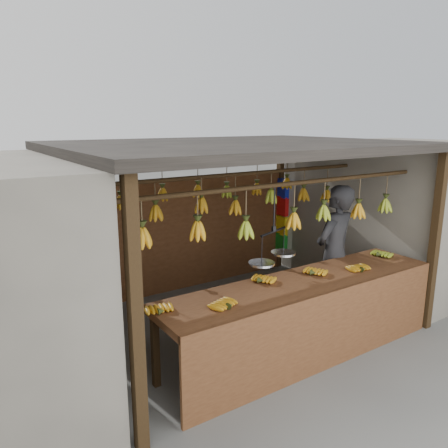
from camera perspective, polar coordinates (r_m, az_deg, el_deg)
ground at (r=6.07m, az=1.60°, el=-12.60°), size 80.00×80.00×0.00m
stall at (r=5.77m, az=-0.16°, el=6.56°), size 4.30×3.30×2.40m
neighbor_right at (r=8.22m, az=22.71°, el=1.75°), size 3.00×3.00×2.30m
counter at (r=5.00m, az=11.22°, el=-9.84°), size 3.59×0.81×0.96m
hanging_bananas at (r=5.55m, az=1.56°, el=2.58°), size 3.59×2.22×0.39m
balance_scale at (r=4.74m, az=6.42°, el=-3.95°), size 0.70×0.42×0.81m
vendor at (r=6.05m, az=14.20°, el=-3.71°), size 0.75×0.57×1.85m
bag_bundles at (r=7.89m, az=7.59°, el=1.09°), size 0.08×0.26×1.33m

